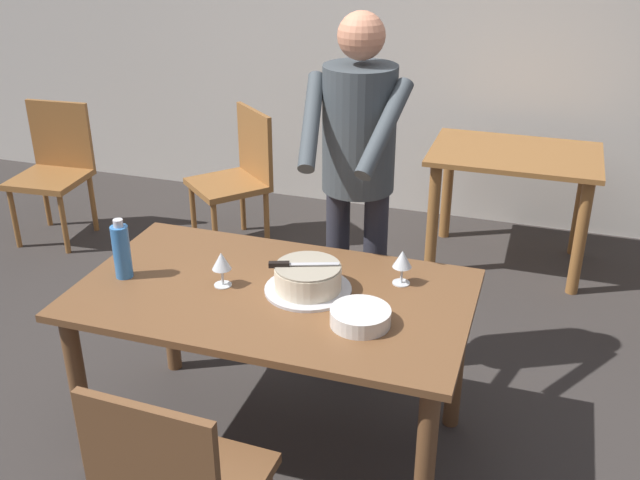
{
  "coord_description": "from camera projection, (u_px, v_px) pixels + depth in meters",
  "views": [
    {
      "loc": [
        0.95,
        -2.31,
        2.16
      ],
      "look_at": [
        0.13,
        0.2,
        0.9
      ],
      "focal_mm": 41.34,
      "sensor_mm": 36.0,
      "label": 1
    }
  ],
  "objects": [
    {
      "name": "background_table",
      "position": [
        513.0,
        177.0,
        4.47
      ],
      "size": [
        1.0,
        0.7,
        0.74
      ],
      "color": "#9E6633",
      "rests_on": "ground_plane"
    },
    {
      "name": "plate_stack",
      "position": [
        360.0,
        317.0,
        2.63
      ],
      "size": [
        0.22,
        0.22,
        0.06
      ],
      "color": "white",
      "rests_on": "main_dining_table"
    },
    {
      "name": "wine_glass_near",
      "position": [
        402.0,
        260.0,
        2.87
      ],
      "size": [
        0.08,
        0.08,
        0.14
      ],
      "color": "silver",
      "rests_on": "main_dining_table"
    },
    {
      "name": "background_chair_1",
      "position": [
        238.0,
        174.0,
        4.77
      ],
      "size": [
        0.62,
        0.62,
        0.9
      ],
      "color": "#9E6633",
      "rests_on": "ground_plane"
    },
    {
      "name": "background_chair_0",
      "position": [
        54.0,
        166.0,
        4.89
      ],
      "size": [
        0.47,
        0.47,
        0.9
      ],
      "color": "#9E6633",
      "rests_on": "ground_plane"
    },
    {
      "name": "wine_glass_far",
      "position": [
        221.0,
        262.0,
        2.85
      ],
      "size": [
        0.08,
        0.08,
        0.14
      ],
      "color": "silver",
      "rests_on": "main_dining_table"
    },
    {
      "name": "ground_plane",
      "position": [
        278.0,
        442.0,
        3.18
      ],
      "size": [
        14.0,
        14.0,
        0.0
      ],
      "primitive_type": "plane",
      "color": "#383330"
    },
    {
      "name": "cake_knife",
      "position": [
        289.0,
        264.0,
        2.81
      ],
      "size": [
        0.26,
        0.11,
        0.02
      ],
      "color": "silver",
      "rests_on": "cake_on_platter"
    },
    {
      "name": "back_wall",
      "position": [
        419.0,
        22.0,
        4.95
      ],
      "size": [
        10.0,
        0.12,
        2.7
      ],
      "primitive_type": "cube",
      "color": "silver",
      "rests_on": "ground_plane"
    },
    {
      "name": "person_cutting_cake",
      "position": [
        358.0,
        163.0,
        3.23
      ],
      "size": [
        0.47,
        0.55,
        1.72
      ],
      "color": "#2D2D38",
      "rests_on": "ground_plane"
    },
    {
      "name": "water_bottle",
      "position": [
        122.0,
        251.0,
        2.92
      ],
      "size": [
        0.07,
        0.07,
        0.25
      ],
      "color": "#387AC6",
      "rests_on": "main_dining_table"
    },
    {
      "name": "cake_on_platter",
      "position": [
        308.0,
        279.0,
        2.84
      ],
      "size": [
        0.34,
        0.34,
        0.11
      ],
      "color": "silver",
      "rests_on": "main_dining_table"
    },
    {
      "name": "main_dining_table",
      "position": [
        274.0,
        316.0,
        2.91
      ],
      "size": [
        1.53,
        0.88,
        0.75
      ],
      "color": "brown",
      "rests_on": "ground_plane"
    }
  ]
}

